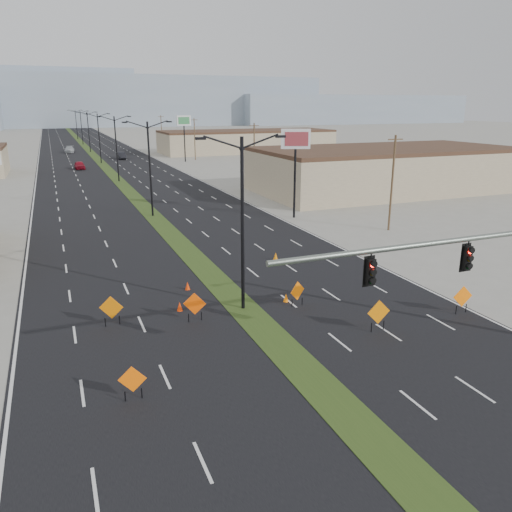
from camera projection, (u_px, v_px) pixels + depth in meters
name	position (u px, v px, depth m)	size (l,w,h in m)	color
ground	(354.00, 422.00, 19.06)	(600.00, 600.00, 0.00)	gray
road_surface	(100.00, 161.00, 107.75)	(25.00, 400.00, 0.02)	black
median_strip	(100.00, 161.00, 107.75)	(2.00, 400.00, 0.04)	#2B4318
building_se_near	(386.00, 171.00, 70.41)	(36.00, 18.00, 5.50)	tan
building_se_far	(247.00, 142.00, 129.57)	(44.00, 16.00, 5.00)	tan
mesa_center	(135.00, 101.00, 295.46)	(220.00, 50.00, 28.00)	#8392A3
mesa_east	(346.00, 109.00, 338.43)	(160.00, 50.00, 18.00)	#8392A3
mesa_backdrop	(6.00, 97.00, 287.43)	(140.00, 50.00, 32.00)	#8392A3
signal_mast	(497.00, 263.00, 22.52)	(16.30, 0.60, 8.00)	slate
streetlight_0	(242.00, 220.00, 28.13)	(5.15, 0.24, 10.02)	black
streetlight_1	(150.00, 166.00, 52.96)	(5.15, 0.24, 10.02)	black
streetlight_2	(116.00, 147.00, 77.80)	(5.15, 0.24, 10.02)	black
streetlight_3	(99.00, 137.00, 102.63)	(5.15, 0.24, 10.02)	black
streetlight_4	(89.00, 131.00, 127.46)	(5.15, 0.24, 10.02)	black
streetlight_5	(81.00, 126.00, 152.29)	(5.15, 0.24, 10.02)	black
streetlight_6	(76.00, 124.00, 177.13)	(5.15, 0.24, 10.02)	black
utility_pole_0	(392.00, 182.00, 47.08)	(1.60, 0.20, 9.00)	#4C3823
utility_pole_1	(254.00, 151.00, 78.12)	(1.60, 0.20, 9.00)	#4C3823
utility_pole_2	(195.00, 138.00, 109.16)	(1.60, 0.20, 9.00)	#4C3823
utility_pole_3	(162.00, 131.00, 140.20)	(1.60, 0.20, 9.00)	#4C3823
car_left	(80.00, 165.00, 94.31)	(1.75, 4.36, 1.49)	maroon
car_mid	(121.00, 156.00, 111.90)	(1.61, 4.63, 1.52)	black
car_far	(70.00, 150.00, 127.32)	(2.22, 5.46, 1.58)	#A3A8AC
construction_sign_0	(132.00, 380.00, 20.24)	(1.13, 0.30, 1.53)	#FF6205
construction_sign_1	(111.00, 308.00, 27.10)	(1.23, 0.49, 1.73)	#D96804
construction_sign_2	(195.00, 305.00, 27.67)	(1.18, 0.55, 1.70)	#FF5105
construction_sign_3	(297.00, 292.00, 29.84)	(1.10, 0.47, 1.55)	#FF6E05
construction_sign_4	(379.00, 313.00, 26.42)	(1.34, 0.12, 1.78)	orange
construction_sign_5	(463.00, 297.00, 28.74)	(1.26, 0.16, 1.68)	#FC6C05
cone_0	(180.00, 306.00, 29.27)	(0.34, 0.34, 0.57)	#ED3304
cone_1	(286.00, 298.00, 30.63)	(0.33, 0.33, 0.55)	orange
cone_2	(276.00, 256.00, 38.88)	(0.38, 0.38, 0.64)	orange
cone_3	(188.00, 286.00, 32.64)	(0.33, 0.33, 0.56)	#E83404
pole_sign_east_near	(296.00, 146.00, 51.64)	(2.94, 1.46, 9.30)	black
pole_sign_east_far	(184.00, 124.00, 104.89)	(3.14, 0.80, 9.58)	black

